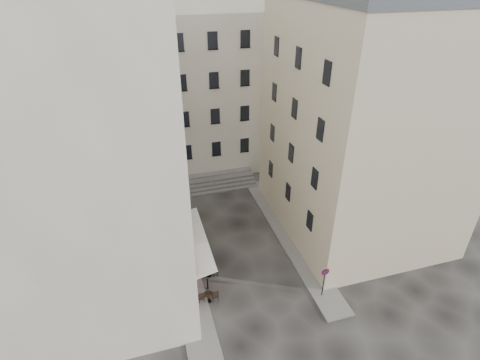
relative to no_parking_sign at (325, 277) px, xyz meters
name	(u,v)px	position (x,y,z in m)	size (l,w,h in m)	color
ground	(247,270)	(-4.17, 3.86, -1.82)	(90.00, 90.00, 0.00)	black
sidewalk_left	(180,247)	(-8.67, 7.86, -1.76)	(2.00, 22.00, 0.12)	slate
sidewalk_right	(288,234)	(0.33, 6.86, -1.76)	(2.00, 18.00, 0.12)	slate
building_left	(70,146)	(-14.67, 6.86, 8.49)	(12.20, 16.20, 20.60)	beige
building_right	(365,122)	(6.33, 7.36, 7.49)	(12.20, 14.20, 18.60)	beige
building_back	(185,80)	(-5.17, 22.86, 7.49)	(18.20, 10.20, 18.60)	beige
cafe_storefront	(186,253)	(-8.48, 4.86, 0.06)	(1.74, 7.30, 3.50)	#410A09
stone_steps	(211,183)	(-4.17, 16.44, -1.42)	(9.00, 3.15, 0.80)	#5B5A57
bollard_near	(208,283)	(-7.42, 2.86, -1.29)	(0.12, 0.12, 0.98)	black
bollard_mid	(198,251)	(-7.42, 6.36, -1.29)	(0.12, 0.12, 0.98)	black
bollard_far	(190,225)	(-7.42, 9.86, -1.29)	(0.12, 0.12, 0.98)	black
no_parking_sign	(325,277)	(0.00, 0.00, 0.00)	(0.59, 0.10, 2.56)	black
bistro_table_a	(208,296)	(-7.61, 1.74, -1.33)	(1.36, 0.64, 0.96)	black
bistro_table_b	(209,271)	(-7.07, 4.07, -1.35)	(1.30, 0.61, 0.91)	black
bistro_table_c	(196,255)	(-7.65, 5.96, -1.30)	(1.43, 0.67, 1.00)	black
bistro_table_d	(199,252)	(-7.33, 6.31, -1.31)	(1.41, 0.66, 0.99)	black
bistro_table_e	(198,241)	(-7.15, 7.64, -1.33)	(1.35, 0.63, 0.95)	black
pedestrian	(203,260)	(-7.30, 4.94, -0.95)	(0.64, 0.42, 1.74)	black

